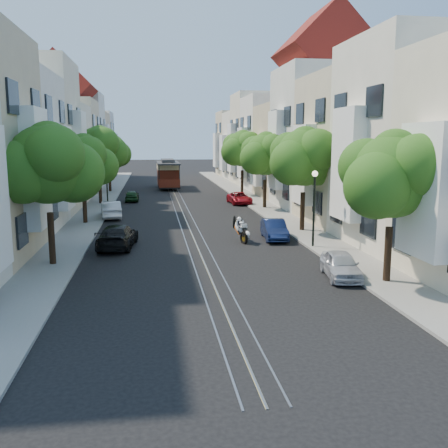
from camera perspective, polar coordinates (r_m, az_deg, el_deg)
name	(u,v)px	position (r m, az deg, el deg)	size (l,w,h in m)	color
ground	(177,199)	(50.44, -5.40, 2.84)	(200.00, 200.00, 0.00)	black
sidewalk_east	(248,197)	(51.29, 2.73, 3.05)	(2.50, 80.00, 0.12)	gray
sidewalk_west	(103,200)	(50.60, -13.63, 2.70)	(2.50, 80.00, 0.12)	gray
rail_left	(171,199)	(50.41, -6.02, 2.83)	(0.06, 80.00, 0.02)	gray
rail_slot	(177,199)	(50.44, -5.40, 2.85)	(0.06, 80.00, 0.02)	gray
rail_right	(182,199)	(50.46, -4.77, 2.86)	(0.06, 80.00, 0.02)	gray
lane_line	(177,199)	(50.44, -5.40, 2.84)	(0.08, 80.00, 0.01)	tan
townhouses_east	(293,147)	(51.95, 7.86, 8.72)	(7.75, 72.00, 12.00)	beige
townhouses_west	(52,149)	(50.83, -19.11, 8.15)	(7.75, 72.00, 11.76)	silver
tree_e_a	(394,178)	(21.38, 18.83, 4.96)	(4.72, 3.87, 6.27)	black
tree_e_b	(305,159)	(32.50, 9.22, 7.38)	(4.93, 4.08, 6.68)	black
tree_e_c	(266,155)	(43.12, 4.82, 7.82)	(4.84, 3.99, 6.52)	black
tree_e_d	(243,150)	(53.89, 2.18, 8.50)	(5.01, 4.16, 6.85)	black
tree_w_a	(49,166)	(24.49, -19.41, 6.25)	(4.93, 4.08, 6.68)	black
tree_w_b	(83,162)	(36.34, -15.77, 6.84)	(4.72, 3.87, 6.27)	black
tree_w_c	(99,149)	(47.24, -14.08, 8.30)	(5.13, 4.28, 7.09)	black
tree_w_d	(109,151)	(58.21, -12.98, 8.08)	(4.84, 3.99, 6.52)	black
lamp_east	(314,197)	(27.62, 10.28, 3.04)	(0.32, 0.32, 4.16)	black
lamp_west	(107,176)	(44.30, -13.26, 5.38)	(0.32, 0.32, 4.16)	black
sportbike_rider	(240,228)	(29.13, 1.86, -0.45)	(0.79, 1.95, 1.53)	black
cable_car	(168,173)	(61.76, -6.43, 5.86)	(2.71, 8.46, 3.24)	black
parked_car_e_near	(341,265)	(22.30, 13.20, -4.57)	(1.36, 3.38, 1.15)	#B3B6C0
parked_car_e_mid	(274,230)	(30.14, 5.76, -0.64)	(1.26, 3.61, 1.19)	#0B163B
parked_car_e_far	(240,198)	(46.53, 1.79, 2.98)	(1.80, 3.91, 1.09)	maroon
parked_car_w_near	(118,236)	(28.25, -12.07, -1.37)	(1.84, 4.52, 1.31)	black
parked_car_w_mid	(111,210)	(39.02, -12.80, 1.61)	(1.38, 3.97, 1.31)	silver
parked_car_w_far	(132,196)	(49.20, -10.47, 3.18)	(1.29, 3.19, 1.09)	#153517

